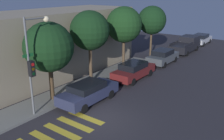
{
  "coord_description": "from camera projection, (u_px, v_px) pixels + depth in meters",
  "views": [
    {
      "loc": [
        -10.09,
        -8.36,
        7.3
      ],
      "look_at": [
        4.11,
        2.1,
        1.6
      ],
      "focal_mm": 40.0,
      "sensor_mm": 36.0,
      "label": 1
    }
  ],
  "objects": [
    {
      "name": "building_row",
      "position": [
        7.0,
        52.0,
        18.9
      ],
      "size": [
        26.0,
        6.0,
        5.57
      ],
      "primitive_type": "cube",
      "color": "gray",
      "rests_on": "ground"
    },
    {
      "name": "traffic_light_pole",
      "position": [
        34.0,
        56.0,
        14.19
      ],
      "size": [
        2.01,
        0.56,
        5.91
      ],
      "color": "slate",
      "rests_on": "ground"
    },
    {
      "name": "tree_midblock",
      "position": [
        90.0,
        31.0,
        19.01
      ],
      "size": [
        3.05,
        3.05,
        5.85
      ],
      "color": "brown",
      "rests_on": "ground"
    },
    {
      "name": "sedan_middle",
      "position": [
        134.0,
        70.0,
        21.17
      ],
      "size": [
        4.53,
        1.78,
        1.46
      ],
      "color": "maroon",
      "rests_on": "ground"
    },
    {
      "name": "sedan_near_corner",
      "position": [
        88.0,
        92.0,
        16.73
      ],
      "size": [
        4.47,
        1.84,
        1.4
      ],
      "color": "#2D3351",
      "rests_on": "ground"
    },
    {
      "name": "tree_near_corner",
      "position": [
        49.0,
        47.0,
        16.09
      ],
      "size": [
        3.28,
        3.28,
        5.41
      ],
      "color": "#4C3823",
      "rests_on": "ground"
    },
    {
      "name": "sedan_far_end",
      "position": [
        163.0,
        56.0,
        25.52
      ],
      "size": [
        4.21,
        1.81,
        1.48
      ],
      "color": "#4C5156",
      "rests_on": "ground"
    },
    {
      "name": "tree_far_end",
      "position": [
        124.0,
        25.0,
        22.63
      ],
      "size": [
        3.27,
        3.27,
        5.91
      ],
      "color": "brown",
      "rests_on": "ground"
    },
    {
      "name": "sedan_tail_of_row",
      "position": [
        201.0,
        39.0,
        34.87
      ],
      "size": [
        4.58,
        1.86,
        1.38
      ],
      "color": "silver",
      "rests_on": "ground"
    },
    {
      "name": "tree_behind_truck",
      "position": [
        152.0,
        20.0,
        26.81
      ],
      "size": [
        3.06,
        3.06,
        5.69
      ],
      "color": "brown",
      "rests_on": "ground"
    },
    {
      "name": "ground_plane",
      "position": [
        99.0,
        120.0,
        14.7
      ],
      "size": [
        60.0,
        60.0,
        0.0
      ],
      "primitive_type": "plane",
      "color": "#2D2B30"
    },
    {
      "name": "sidewalk",
      "position": [
        50.0,
        100.0,
        17.15
      ],
      "size": [
        26.0,
        2.37,
        0.14
      ],
      "primitive_type": "cube",
      "color": "slate",
      "rests_on": "ground"
    },
    {
      "name": "crosswalk",
      "position": [
        55.0,
        136.0,
        13.08
      ],
      "size": [
        5.28,
        2.6,
        0.0
      ],
      "color": "gold",
      "rests_on": "ground"
    },
    {
      "name": "pickup_truck",
      "position": [
        186.0,
        45.0,
        30.46
      ],
      "size": [
        5.38,
        2.07,
        1.79
      ],
      "color": "black",
      "rests_on": "ground"
    }
  ]
}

